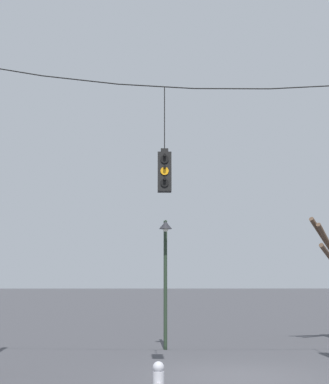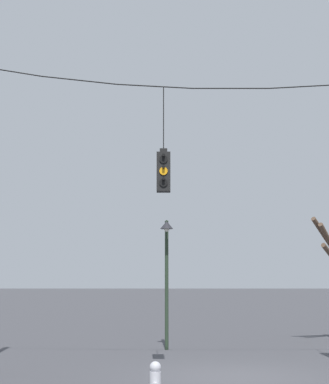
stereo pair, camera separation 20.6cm
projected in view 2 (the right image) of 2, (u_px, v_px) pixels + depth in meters
ground_plane at (236, 377)px, 13.98m from camera, size 200.00×200.00×0.00m
span_wire at (232, 80)px, 14.91m from camera, size 13.48×0.03×0.67m
traffic_light_over_intersection at (164, 171)px, 14.57m from camera, size 0.34×0.46×2.68m
street_lamp at (168, 256)px, 19.32m from camera, size 0.43×0.74×4.21m
fire_hydrant at (156, 381)px, 11.22m from camera, size 0.22×0.30×0.75m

